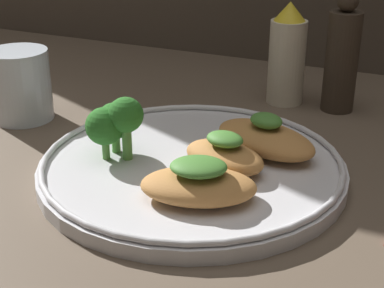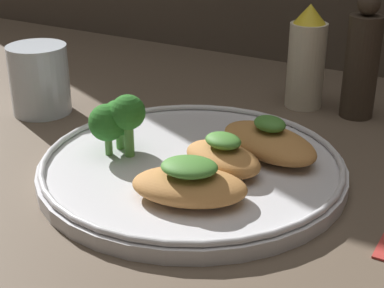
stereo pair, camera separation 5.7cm
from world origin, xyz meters
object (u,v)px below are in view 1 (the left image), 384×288
(sauce_bottle, at_px, (287,55))
(broccoli_bunch, at_px, (114,122))
(plate, at_px, (192,166))
(drinking_glass, at_px, (20,85))
(pepper_grinder, at_px, (342,57))

(sauce_bottle, bearing_deg, broccoli_bunch, -111.38)
(plate, bearing_deg, drinking_glass, 167.66)
(sauce_bottle, height_order, pepper_grinder, pepper_grinder)
(plate, distance_m, drinking_glass, 0.26)
(plate, relative_size, drinking_glass, 3.54)
(drinking_glass, bearing_deg, pepper_grinder, 28.39)
(sauce_bottle, relative_size, drinking_glass, 1.54)
(broccoli_bunch, bearing_deg, plate, 13.03)
(broccoli_bunch, xyz_separation_m, drinking_glass, (-0.17, 0.07, -0.01))
(broccoli_bunch, distance_m, pepper_grinder, 0.31)
(pepper_grinder, bearing_deg, drinking_glass, -151.61)
(broccoli_bunch, relative_size, pepper_grinder, 0.43)
(plate, height_order, broccoli_bunch, broccoli_bunch)
(sauce_bottle, bearing_deg, pepper_grinder, 0.00)
(pepper_grinder, relative_size, drinking_glass, 1.76)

